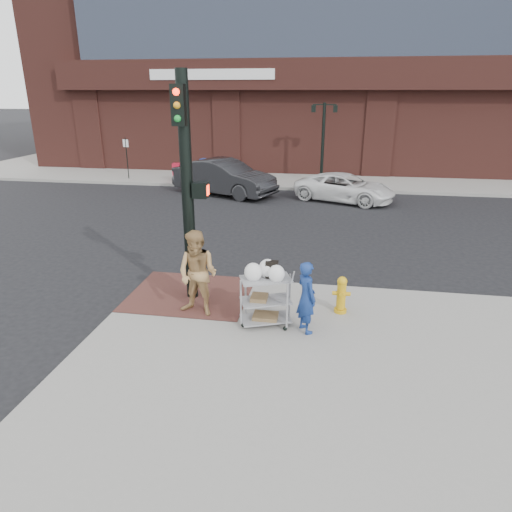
% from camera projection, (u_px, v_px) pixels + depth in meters
% --- Properties ---
extents(ground, '(220.00, 220.00, 0.00)m').
position_uv_depth(ground, '(204.00, 319.00, 10.01)').
color(ground, black).
rests_on(ground, ground).
extents(sidewalk_far, '(65.00, 36.00, 0.15)m').
position_uv_depth(sidewalk_far, '(455.00, 150.00, 37.69)').
color(sidewalk_far, gray).
rests_on(sidewalk_far, ground).
extents(brick_curb_ramp, '(2.80, 2.40, 0.01)m').
position_uv_depth(brick_curb_ramp, '(190.00, 294.00, 10.88)').
color(brick_curb_ramp, '#4F2825').
rests_on(brick_curb_ramp, sidewalk_near).
extents(lamp_post, '(1.32, 0.22, 4.00)m').
position_uv_depth(lamp_post, '(323.00, 134.00, 23.63)').
color(lamp_post, black).
rests_on(lamp_post, sidewalk_far).
extents(parking_sign, '(0.05, 0.05, 2.20)m').
position_uv_depth(parking_sign, '(127.00, 158.00, 24.80)').
color(parking_sign, black).
rests_on(parking_sign, sidewalk_far).
extents(traffic_signal_pole, '(0.61, 0.51, 5.00)m').
position_uv_depth(traffic_signal_pole, '(188.00, 184.00, 9.83)').
color(traffic_signal_pole, black).
rests_on(traffic_signal_pole, sidewalk_near).
extents(woman_blue, '(0.60, 0.65, 1.49)m').
position_uv_depth(woman_blue, '(306.00, 297.00, 8.98)').
color(woman_blue, navy).
rests_on(woman_blue, sidewalk_near).
extents(pedestrian_tan, '(1.05, 0.90, 1.87)m').
position_uv_depth(pedestrian_tan, '(198.00, 274.00, 9.62)').
color(pedestrian_tan, '#A9814F').
rests_on(pedestrian_tan, sidewalk_near).
extents(sedan_dark, '(5.38, 3.64, 1.68)m').
position_uv_depth(sedan_dark, '(224.00, 177.00, 21.66)').
color(sedan_dark, black).
rests_on(sedan_dark, ground).
extents(minivan_white, '(4.86, 3.49, 1.23)m').
position_uv_depth(minivan_white, '(345.00, 188.00, 20.47)').
color(minivan_white, white).
rests_on(minivan_white, ground).
extents(utility_cart, '(1.13, 0.88, 1.39)m').
position_uv_depth(utility_cart, '(266.00, 296.00, 9.29)').
color(utility_cart, gray).
rests_on(utility_cart, sidewalk_near).
extents(fire_hydrant, '(0.39, 0.27, 0.83)m').
position_uv_depth(fire_hydrant, '(341.00, 294.00, 9.86)').
color(fire_hydrant, gold).
rests_on(fire_hydrant, sidewalk_near).
extents(newsbox_red, '(0.40, 0.36, 0.95)m').
position_uv_depth(newsbox_red, '(177.00, 172.00, 24.31)').
color(newsbox_red, red).
rests_on(newsbox_red, sidewalk_far).
extents(newsbox_blue, '(0.55, 0.52, 1.11)m').
position_uv_depth(newsbox_blue, '(205.00, 169.00, 24.72)').
color(newsbox_blue, '#193DA3').
rests_on(newsbox_blue, sidewalk_far).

